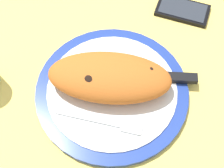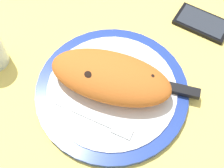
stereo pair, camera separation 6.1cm
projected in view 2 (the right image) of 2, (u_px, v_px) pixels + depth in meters
The scene contains 6 objects.
ground_plane at pixel (112, 96), 65.77cm from camera, with size 150.00×150.00×3.00cm, color #EACC60.
plate at pixel (112, 91), 63.75cm from camera, with size 31.43×31.43×1.70cm.
calzone at pixel (110, 77), 60.64cm from camera, with size 25.86×14.88×6.34cm.
fork at pixel (99, 121), 59.36cm from camera, with size 17.09×2.22×0.40cm.
knife at pixel (162, 86), 62.73cm from camera, with size 21.97×5.69×1.20cm.
smartphone at pixel (202, 23), 72.83cm from camera, with size 13.11×8.05×1.16cm.
Camera 2 is at (12.79, -26.82, 57.23)cm, focal length 49.59 mm.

